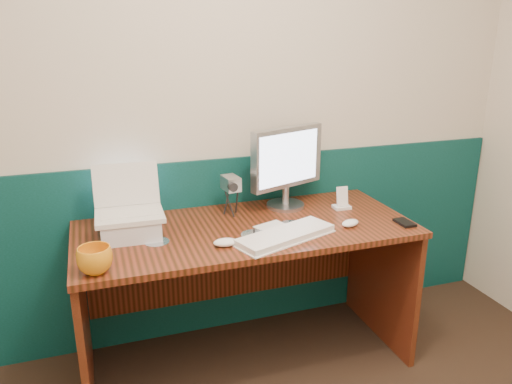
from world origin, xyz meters
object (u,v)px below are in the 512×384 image
object	(u,v)px
desk	(246,296)
monitor	(286,167)
laptop	(128,192)
camcorder	(231,194)
keyboard	(285,236)
mug	(95,260)

from	to	relation	value
desk	monitor	xyz separation A→B (m)	(0.28, 0.20, 0.59)
laptop	monitor	world-z (taller)	monitor
camcorder	laptop	bearing A→B (deg)	-173.76
desk	keyboard	size ratio (longest dim) A/B	3.41
monitor	laptop	bearing A→B (deg)	170.62
monitor	keyboard	distance (m)	0.48
laptop	monitor	bearing A→B (deg)	12.01
desk	laptop	size ratio (longest dim) A/B	5.35
monitor	mug	bearing A→B (deg)	-174.05
desk	mug	xyz separation A→B (m)	(-0.69, -0.27, 0.43)
desk	monitor	bearing A→B (deg)	35.46
keyboard	laptop	bearing A→B (deg)	139.32
desk	camcorder	bearing A→B (deg)	96.86
keyboard	mug	xyz separation A→B (m)	(-0.82, -0.07, 0.04)
keyboard	mug	world-z (taller)	mug
laptop	camcorder	size ratio (longest dim) A/B	1.37
monitor	mug	distance (m)	1.10
desk	monitor	world-z (taller)	monitor
desk	monitor	size ratio (longest dim) A/B	3.66
monitor	keyboard	bearing A→B (deg)	-131.54
laptop	keyboard	world-z (taller)	laptop
camcorder	desk	bearing A→B (deg)	-90.85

